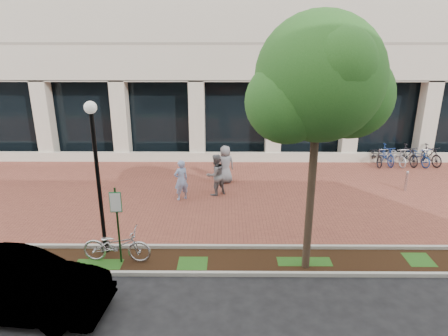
{
  "coord_description": "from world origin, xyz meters",
  "views": [
    {
      "loc": [
        -0.44,
        -15.66,
        6.51
      ],
      "look_at": [
        -0.55,
        -0.8,
        1.44
      ],
      "focal_mm": 32.0,
      "sensor_mm": 36.0,
      "label": 1
    }
  ],
  "objects_px": {
    "pedestrian_mid": "(216,175)",
    "bollard": "(406,181)",
    "lamppost": "(97,171)",
    "pedestrian_right": "(225,164)",
    "parking_sign": "(117,216)",
    "street_tree": "(321,86)",
    "pedestrian_left": "(181,180)",
    "locked_bicycle": "(117,245)",
    "bike_rack_cluster": "(402,155)",
    "sedan_near_curb": "(15,286)"
  },
  "relations": [
    {
      "from": "locked_bicycle",
      "to": "bollard",
      "type": "height_order",
      "value": "locked_bicycle"
    },
    {
      "from": "lamppost",
      "to": "pedestrian_mid",
      "type": "relative_size",
      "value": 2.66
    },
    {
      "from": "street_tree",
      "to": "pedestrian_right",
      "type": "height_order",
      "value": "street_tree"
    },
    {
      "from": "sedan_near_curb",
      "to": "bike_rack_cluster",
      "type": "bearing_deg",
      "value": -44.98
    },
    {
      "from": "pedestrian_left",
      "to": "pedestrian_mid",
      "type": "bearing_deg",
      "value": 167.79
    },
    {
      "from": "bollard",
      "to": "pedestrian_mid",
      "type": "bearing_deg",
      "value": -176.41
    },
    {
      "from": "locked_bicycle",
      "to": "pedestrian_right",
      "type": "xyz_separation_m",
      "value": [
        3.19,
        6.62,
        0.33
      ]
    },
    {
      "from": "locked_bicycle",
      "to": "pedestrian_right",
      "type": "distance_m",
      "value": 7.36
    },
    {
      "from": "parking_sign",
      "to": "pedestrian_left",
      "type": "distance_m",
      "value": 4.97
    },
    {
      "from": "parking_sign",
      "to": "pedestrian_mid",
      "type": "relative_size",
      "value": 1.35
    },
    {
      "from": "pedestrian_left",
      "to": "bike_rack_cluster",
      "type": "relative_size",
      "value": 0.47
    },
    {
      "from": "parking_sign",
      "to": "pedestrian_left",
      "type": "relative_size",
      "value": 1.42
    },
    {
      "from": "lamppost",
      "to": "pedestrian_left",
      "type": "height_order",
      "value": "lamppost"
    },
    {
      "from": "parking_sign",
      "to": "locked_bicycle",
      "type": "bearing_deg",
      "value": 141.9
    },
    {
      "from": "street_tree",
      "to": "pedestrian_mid",
      "type": "relative_size",
      "value": 4.0
    },
    {
      "from": "locked_bicycle",
      "to": "pedestrian_mid",
      "type": "bearing_deg",
      "value": -25.21
    },
    {
      "from": "locked_bicycle",
      "to": "bike_rack_cluster",
      "type": "relative_size",
      "value": 0.57
    },
    {
      "from": "pedestrian_mid",
      "to": "bollard",
      "type": "xyz_separation_m",
      "value": [
        8.2,
        0.51,
        -0.43
      ]
    },
    {
      "from": "lamppost",
      "to": "bike_rack_cluster",
      "type": "height_order",
      "value": "lamppost"
    },
    {
      "from": "pedestrian_mid",
      "to": "sedan_near_curb",
      "type": "bearing_deg",
      "value": 23.46
    },
    {
      "from": "bike_rack_cluster",
      "to": "pedestrian_mid",
      "type": "bearing_deg",
      "value": -164.78
    },
    {
      "from": "pedestrian_mid",
      "to": "bike_rack_cluster",
      "type": "height_order",
      "value": "pedestrian_mid"
    },
    {
      "from": "parking_sign",
      "to": "pedestrian_mid",
      "type": "distance_m",
      "value": 5.95
    },
    {
      "from": "lamppost",
      "to": "pedestrian_right",
      "type": "relative_size",
      "value": 2.71
    },
    {
      "from": "lamppost",
      "to": "pedestrian_left",
      "type": "xyz_separation_m",
      "value": [
        1.95,
        4.09,
        -1.81
      ]
    },
    {
      "from": "street_tree",
      "to": "lamppost",
      "type": "bearing_deg",
      "value": 172.38
    },
    {
      "from": "pedestrian_mid",
      "to": "pedestrian_right",
      "type": "bearing_deg",
      "value": -140.4
    },
    {
      "from": "locked_bicycle",
      "to": "bike_rack_cluster",
      "type": "distance_m",
      "value": 15.41
    },
    {
      "from": "lamppost",
      "to": "pedestrian_right",
      "type": "xyz_separation_m",
      "value": [
        3.72,
        6.04,
        -1.78
      ]
    },
    {
      "from": "sedan_near_curb",
      "to": "pedestrian_right",
      "type": "bearing_deg",
      "value": -23.74
    },
    {
      "from": "pedestrian_mid",
      "to": "pedestrian_left",
      "type": "bearing_deg",
      "value": -14.11
    },
    {
      "from": "pedestrian_left",
      "to": "bike_rack_cluster",
      "type": "distance_m",
      "value": 11.82
    },
    {
      "from": "bollard",
      "to": "bike_rack_cluster",
      "type": "xyz_separation_m",
      "value": [
        1.29,
        3.6,
        0.04
      ]
    },
    {
      "from": "pedestrian_left",
      "to": "pedestrian_mid",
      "type": "relative_size",
      "value": 0.95
    },
    {
      "from": "lamppost",
      "to": "locked_bicycle",
      "type": "relative_size",
      "value": 2.3
    },
    {
      "from": "lamppost",
      "to": "pedestrian_left",
      "type": "distance_m",
      "value": 4.88
    },
    {
      "from": "bollard",
      "to": "sedan_near_curb",
      "type": "distance_m",
      "value": 15.12
    },
    {
      "from": "pedestrian_right",
      "to": "pedestrian_mid",
      "type": "bearing_deg",
      "value": 50.18
    },
    {
      "from": "bollard",
      "to": "pedestrian_right",
      "type": "bearing_deg",
      "value": 173.33
    },
    {
      "from": "pedestrian_mid",
      "to": "bike_rack_cluster",
      "type": "xyz_separation_m",
      "value": [
        9.49,
        4.11,
        -0.39
      ]
    },
    {
      "from": "locked_bicycle",
      "to": "lamppost",
      "type": "bearing_deg",
      "value": 45.87
    },
    {
      "from": "street_tree",
      "to": "bollard",
      "type": "relative_size",
      "value": 7.92
    },
    {
      "from": "locked_bicycle",
      "to": "pedestrian_mid",
      "type": "distance_m",
      "value": 5.91
    },
    {
      "from": "locked_bicycle",
      "to": "bike_rack_cluster",
      "type": "height_order",
      "value": "locked_bicycle"
    },
    {
      "from": "street_tree",
      "to": "pedestrian_mid",
      "type": "bearing_deg",
      "value": 117.43
    },
    {
      "from": "parking_sign",
      "to": "locked_bicycle",
      "type": "relative_size",
      "value": 1.17
    },
    {
      "from": "pedestrian_mid",
      "to": "sedan_near_curb",
      "type": "distance_m",
      "value": 8.81
    },
    {
      "from": "locked_bicycle",
      "to": "sedan_near_curb",
      "type": "relative_size",
      "value": 0.46
    },
    {
      "from": "bollard",
      "to": "parking_sign",
      "type": "bearing_deg",
      "value": -151.95
    },
    {
      "from": "bike_rack_cluster",
      "to": "parking_sign",
      "type": "bearing_deg",
      "value": -150.54
    }
  ]
}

